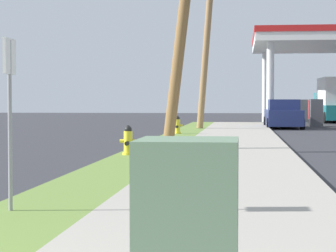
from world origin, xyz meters
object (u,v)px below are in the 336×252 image
object	(u,v)px
fire_hydrant_second	(128,142)
car_navy_by_near_pump	(283,115)
fire_hydrant_third	(177,126)
truck_teal_at_forecourt	(334,101)
utility_pole_background	(208,29)
car_red_by_far_pump	(319,111)
street_sign_post	(10,88)

from	to	relation	value
fire_hydrant_second	car_navy_by_near_pump	xyz separation A→B (m)	(5.07, 20.07, 0.28)
fire_hydrant_second	fire_hydrant_third	distance (m)	11.00
truck_teal_at_forecourt	fire_hydrant_third	bearing A→B (deg)	-114.31
utility_pole_background	truck_teal_at_forecourt	size ratio (longest dim) A/B	1.52
fire_hydrant_second	car_red_by_far_pump	world-z (taller)	car_red_by_far_pump
car_red_by_far_pump	truck_teal_at_forecourt	bearing A→B (deg)	-78.28
street_sign_post	utility_pole_background	bearing A→B (deg)	87.56
utility_pole_background	street_sign_post	xyz separation A→B (m)	(-1.08, -25.39, -3.47)
fire_hydrant_third	truck_teal_at_forecourt	bearing A→B (deg)	65.69
car_navy_by_near_pump	truck_teal_at_forecourt	world-z (taller)	truck_teal_at_forecourt
utility_pole_background	car_navy_by_near_pump	xyz separation A→B (m)	(3.96, 3.25, -4.39)
street_sign_post	truck_teal_at_forecourt	world-z (taller)	truck_teal_at_forecourt
fire_hydrant_second	car_red_by_far_pump	size ratio (longest dim) A/B	0.16
street_sign_post	truck_teal_at_forecourt	size ratio (longest dim) A/B	0.33
car_red_by_far_pump	car_navy_by_near_pump	bearing A→B (deg)	-104.06
fire_hydrant_second	street_sign_post	size ratio (longest dim) A/B	0.35
fire_hydrant_third	car_navy_by_near_pump	world-z (taller)	car_navy_by_near_pump
utility_pole_background	truck_teal_at_forecourt	world-z (taller)	utility_pole_background
fire_hydrant_third	street_sign_post	xyz separation A→B (m)	(-0.15, -19.56, 1.19)
fire_hydrant_second	car_red_by_far_pump	distance (m)	35.13
fire_hydrant_third	car_red_by_far_pump	distance (m)	24.56
truck_teal_at_forecourt	utility_pole_background	bearing A→B (deg)	-119.73
street_sign_post	car_red_by_far_pump	bearing A→B (deg)	78.66
utility_pole_background	street_sign_post	distance (m)	25.64
fire_hydrant_second	truck_teal_at_forecourt	distance (m)	32.36
fire_hydrant_third	truck_teal_at_forecourt	xyz separation A→B (m)	(9.04, 20.01, 1.04)
car_red_by_far_pump	truck_teal_at_forecourt	xyz separation A→B (m)	(0.64, -3.06, 0.77)
street_sign_post	car_navy_by_near_pump	bearing A→B (deg)	80.01
truck_teal_at_forecourt	car_red_by_far_pump	bearing A→B (deg)	101.72
fire_hydrant_second	utility_pole_background	world-z (taller)	utility_pole_background
fire_hydrant_second	car_red_by_far_pump	xyz separation A→B (m)	(8.57, 34.07, 0.28)
fire_hydrant_second	truck_teal_at_forecourt	xyz separation A→B (m)	(9.21, 31.01, 1.04)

